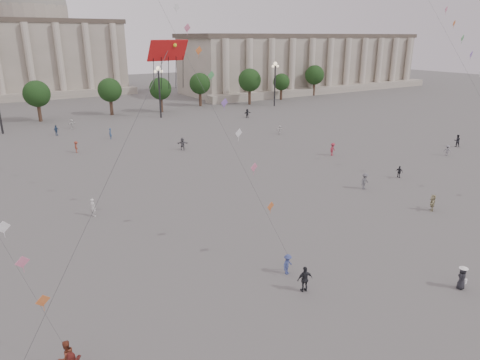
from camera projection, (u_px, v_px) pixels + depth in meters
ground at (357, 306)px, 27.51m from camera, size 360.00×360.00×0.00m
hall_east at (306, 63)px, 137.95m from camera, size 84.00×26.22×17.20m
hall_central at (35, 44)px, 126.77m from camera, size 48.30×34.30×35.50m
tree_row at (77, 93)px, 88.44m from camera, size 137.12×5.12×8.00m
lamp_post_mid_east at (159, 82)px, 88.93m from camera, size 2.00×0.90×10.65m
lamp_post_far_east at (275, 76)px, 104.01m from camera, size 2.00×0.90×10.65m
person_crowd_0 at (56, 130)px, 74.62m from camera, size 1.10×0.94×1.77m
person_crowd_4 at (72, 124)px, 80.07m from camera, size 1.72×1.18×1.78m
person_crowd_6 at (365, 181)px, 48.28m from camera, size 1.32×0.89×1.89m
person_crowd_7 at (280, 130)px, 75.59m from camera, size 1.50×0.65×1.56m
person_crowd_8 at (333, 149)px, 62.01m from camera, size 1.35×1.01×1.86m
person_crowd_9 at (247, 113)px, 90.93m from camera, size 1.76×0.68×1.85m
person_crowd_12 at (183, 144)px, 65.02m from camera, size 1.83×1.28×1.90m
person_crowd_13 at (93, 207)px, 41.02m from camera, size 0.67×0.78×1.80m
person_crowd_15 at (457, 141)px, 66.90m from camera, size 1.19×1.17×1.94m
person_crowd_17 at (76, 147)px, 63.62m from camera, size 0.65×1.11×1.71m
person_crowd_18 at (433, 203)px, 42.32m from camera, size 1.59×1.30×1.70m
person_crowd_19 at (110, 134)px, 71.98m from camera, size 0.49×0.70×1.84m
person_crowd_20 at (399, 172)px, 52.26m from camera, size 0.60×0.94×1.49m
person_crowd_21 at (447, 150)px, 61.93m from camera, size 0.92×1.17×1.58m
tourist_1 at (305, 279)px, 28.84m from camera, size 1.17×0.71×1.86m
kite_flyer_0 at (67, 357)px, 21.86m from camera, size 1.05×0.92×1.84m
kite_flyer_1 at (288, 264)px, 31.01m from camera, size 1.15×0.91×1.57m
hat_person at (462, 277)px, 29.18m from camera, size 0.88×0.66×1.69m
dragon_kite at (167, 68)px, 21.40m from camera, size 7.49×5.51×21.53m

